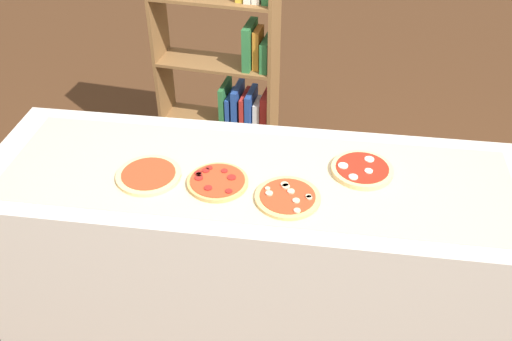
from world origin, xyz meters
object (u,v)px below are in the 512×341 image
(pizza_mozzarella_3, at_px, (362,170))
(pizza_plain_0, at_px, (149,175))
(bookshelf, at_px, (232,72))
(pizza_pepperoni_1, at_px, (217,182))
(pizza_mushroom_2, at_px, (288,197))

(pizza_mozzarella_3, bearing_deg, pizza_plain_0, -169.89)
(bookshelf, bearing_deg, pizza_pepperoni_1, -82.38)
(pizza_plain_0, bearing_deg, bookshelf, 85.09)
(pizza_plain_0, height_order, pizza_mozzarella_3, pizza_mozzarella_3)
(pizza_plain_0, distance_m, pizza_mozzarella_3, 0.86)
(bookshelf, bearing_deg, pizza_mushroom_2, -71.22)
(pizza_plain_0, relative_size, pizza_pepperoni_1, 1.08)
(pizza_mushroom_2, height_order, pizza_mozzarella_3, pizza_mozzarella_3)
(pizza_plain_0, xyz_separation_m, pizza_pepperoni_1, (0.28, -0.01, 0.00))
(pizza_plain_0, bearing_deg, pizza_mozzarella_3, 10.11)
(pizza_mozzarella_3, bearing_deg, pizza_pepperoni_1, -164.53)
(pizza_plain_0, distance_m, pizza_mushroom_2, 0.57)
(pizza_plain_0, xyz_separation_m, pizza_mushroom_2, (0.57, -0.06, -0.00))
(pizza_mozzarella_3, height_order, bookshelf, bookshelf)
(pizza_pepperoni_1, distance_m, pizza_mushroom_2, 0.29)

